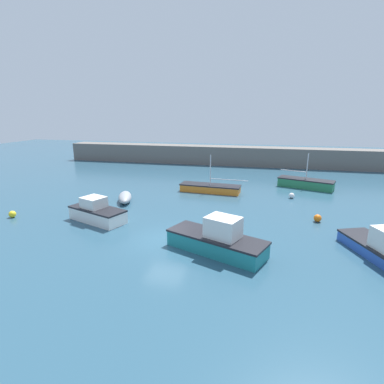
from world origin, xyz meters
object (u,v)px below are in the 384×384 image
object	(u,v)px
sailboat_twin_hulled	(306,183)
mooring_buoy_orange	(318,218)
mooring_buoy_white	(292,196)
rowboat_white_midwater	(125,197)
cabin_cruiser_white	(97,212)
mooring_buoy_yellow	(12,214)
sailboat_short_mast	(210,188)
motorboat_grey_hull	(218,240)

from	to	relation	value
sailboat_twin_hulled	mooring_buoy_orange	world-z (taller)	sailboat_twin_hulled
mooring_buoy_white	mooring_buoy_orange	size ratio (longest dim) A/B	0.92
sailboat_twin_hulled	rowboat_white_midwater	size ratio (longest dim) A/B	1.69
sailboat_twin_hulled	mooring_buoy_white	size ratio (longest dim) A/B	11.56
mooring_buoy_orange	rowboat_white_midwater	bearing A→B (deg)	174.74
sailboat_twin_hulled	cabin_cruiser_white	distance (m)	21.71
mooring_buoy_yellow	mooring_buoy_white	xyz separation A→B (m)	(21.41, 10.53, -0.01)
sailboat_short_mast	rowboat_white_midwater	size ratio (longest dim) A/B	1.96
sailboat_twin_hulled	mooring_buoy_white	bearing A→B (deg)	-91.74
sailboat_short_mast	mooring_buoy_orange	bearing A→B (deg)	148.63
sailboat_short_mast	sailboat_twin_hulled	bearing A→B (deg)	-153.02
sailboat_short_mast	mooring_buoy_orange	size ratio (longest dim) A/B	12.39
cabin_cruiser_white	mooring_buoy_white	bearing A→B (deg)	53.78
rowboat_white_midwater	sailboat_short_mast	bearing A→B (deg)	103.52
sailboat_short_mast	sailboat_twin_hulled	xyz separation A→B (m)	(9.65, 4.01, 0.10)
mooring_buoy_yellow	mooring_buoy_orange	distance (m)	23.17
mooring_buoy_orange	mooring_buoy_yellow	bearing A→B (deg)	-169.04
rowboat_white_midwater	mooring_buoy_yellow	xyz separation A→B (m)	(-6.60, -5.89, -0.15)
sailboat_short_mast	mooring_buoy_white	distance (m)	7.90
mooring_buoy_yellow	motorboat_grey_hull	bearing A→B (deg)	-7.67
motorboat_grey_hull	mooring_buoy_yellow	bearing A→B (deg)	14.50
motorboat_grey_hull	mooring_buoy_yellow	distance (m)	16.43
cabin_cruiser_white	rowboat_white_midwater	xyz separation A→B (m)	(-0.17, 5.06, -0.27)
mooring_buoy_yellow	cabin_cruiser_white	bearing A→B (deg)	7.03
mooring_buoy_orange	sailboat_twin_hulled	bearing A→B (deg)	87.73
motorboat_grey_hull	mooring_buoy_orange	size ratio (longest dim) A/B	11.19
sailboat_short_mast	cabin_cruiser_white	bearing A→B (deg)	60.93
sailboat_short_mast	mooring_buoy_white	size ratio (longest dim) A/B	13.42
sailboat_short_mast	mooring_buoy_yellow	world-z (taller)	sailboat_short_mast
sailboat_twin_hulled	mooring_buoy_orange	xyz separation A→B (m)	(-0.42, -10.66, -0.22)
rowboat_white_midwater	mooring_buoy_yellow	distance (m)	8.85
rowboat_white_midwater	motorboat_grey_hull	bearing A→B (deg)	26.93
cabin_cruiser_white	mooring_buoy_orange	world-z (taller)	cabin_cruiser_white
sailboat_twin_hulled	cabin_cruiser_white	world-z (taller)	sailboat_twin_hulled
rowboat_white_midwater	mooring_buoy_orange	xyz separation A→B (m)	(16.15, -1.49, -0.13)
mooring_buoy_orange	mooring_buoy_white	bearing A→B (deg)	102.36
sailboat_twin_hulled	mooring_buoy_orange	size ratio (longest dim) A/B	10.66
motorboat_grey_hull	rowboat_white_midwater	bearing A→B (deg)	-17.73
cabin_cruiser_white	rowboat_white_midwater	size ratio (longest dim) A/B	1.38
sailboat_short_mast	rowboat_white_midwater	xyz separation A→B (m)	(-6.92, -5.16, 0.01)
mooring_buoy_yellow	mooring_buoy_white	world-z (taller)	mooring_buoy_yellow
sailboat_twin_hulled	mooring_buoy_white	world-z (taller)	sailboat_twin_hulled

